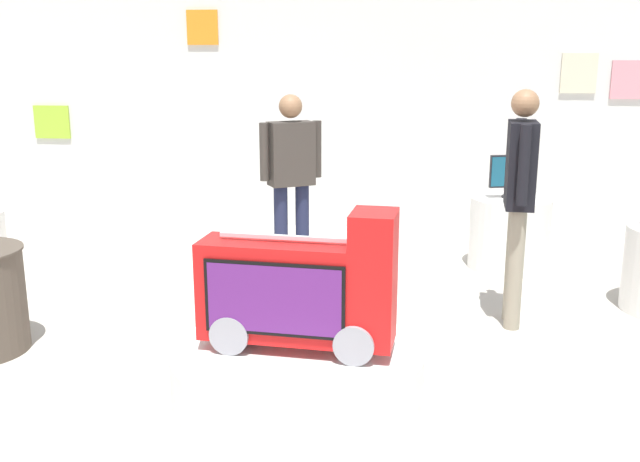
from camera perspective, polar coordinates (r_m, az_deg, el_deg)
The scene contains 8 objects.
ground_plane at distance 4.44m, azimuth -2.22°, elevation -13.46°, with size 30.00×30.00×0.00m, color #B2ADA3.
back_wall_display at distance 8.46m, azimuth 3.07°, elevation 11.26°, with size 11.58×0.13×3.28m.
main_display_pedestal at distance 4.47m, azimuth -1.78°, elevation -11.04°, with size 1.52×1.52×0.31m, color silver.
novelty_firetruck_tv at distance 4.27m, azimuth -1.56°, elevation -4.94°, with size 1.17×0.45×0.86m.
display_pedestal_left_rear at distance 7.18m, azimuth 14.70°, elevation -0.15°, with size 0.76×0.76×0.69m, color silver.
tv_on_left_rear at distance 7.06m, azimuth 14.99°, elevation 4.37°, with size 0.45×0.19×0.41m.
shopper_browsing_near_truck at distance 6.26m, azimuth -2.29°, elevation 4.35°, with size 0.49×0.36×1.69m.
shopper_browsing_rear at distance 5.54m, azimuth 15.45°, elevation 3.15°, with size 0.22×0.56×1.78m.
Camera 1 is at (0.69, -3.88, 2.05)m, focal length 40.57 mm.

